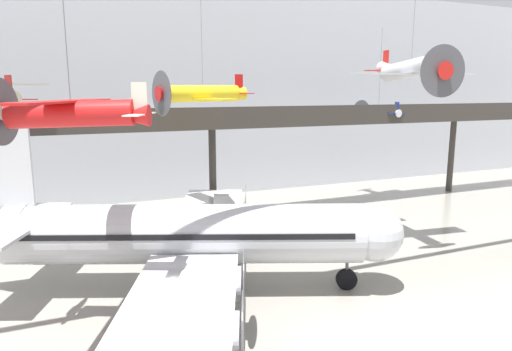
% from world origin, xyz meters
% --- Properties ---
extents(hangar_back_wall, '(140.00, 3.00, 24.13)m').
position_xyz_m(hangar_back_wall, '(0.00, 36.65, 12.07)').
color(hangar_back_wall, silver).
rests_on(hangar_back_wall, ground).
extents(mezzanine_walkway, '(110.00, 3.20, 10.74)m').
position_xyz_m(mezzanine_walkway, '(0.00, 25.09, 9.05)').
color(mezzanine_walkway, '#38332D').
rests_on(mezzanine_walkway, ground).
extents(airliner_silver_main, '(26.04, 30.47, 10.48)m').
position_xyz_m(airliner_silver_main, '(-6.65, 10.76, 3.61)').
color(airliner_silver_main, silver).
rests_on(airliner_silver_main, ground).
extents(suspended_plane_yellow_lowwing, '(7.59, 9.15, 8.53)m').
position_xyz_m(suspended_plane_yellow_lowwing, '(-3.03, 18.41, 11.93)').
color(suspended_plane_yellow_lowwing, yellow).
extents(suspended_plane_silver_racer, '(10.01, 8.19, 7.24)m').
position_xyz_m(suspended_plane_silver_racer, '(11.43, 12.48, 13.76)').
color(suspended_plane_silver_racer, silver).
extents(suspended_plane_red_highwing, '(7.50, 8.59, 9.18)m').
position_xyz_m(suspended_plane_red_highwing, '(-12.49, 7.39, 11.20)').
color(suspended_plane_red_highwing, red).
extents(suspended_plane_white_twin, '(7.35, 6.02, 10.28)m').
position_xyz_m(suspended_plane_white_twin, '(19.27, 26.28, 9.78)').
color(suspended_plane_white_twin, silver).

